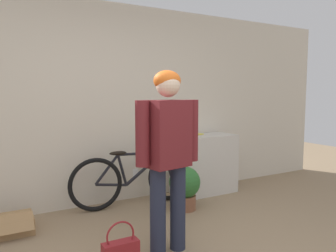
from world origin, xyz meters
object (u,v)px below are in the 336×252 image
(potted_plant, at_px, (185,186))
(handbag, at_px, (121,252))
(cardboard_box, at_px, (5,226))
(person, at_px, (168,146))
(bicycle, at_px, (135,179))
(banana, at_px, (193,135))

(potted_plant, bearing_deg, handbag, -142.94)
(handbag, distance_m, cardboard_box, 1.43)
(cardboard_box, bearing_deg, person, -41.02)
(handbag, relative_size, potted_plant, 0.73)
(bicycle, distance_m, handbag, 1.53)
(person, xyz_separation_m, banana, (1.15, 1.33, -0.12))
(banana, height_order, handbag, banana)
(bicycle, height_order, cardboard_box, bicycle)
(banana, xyz_separation_m, cardboard_box, (-2.44, -0.20, -0.77))
(bicycle, relative_size, banana, 4.80)
(cardboard_box, distance_m, potted_plant, 2.03)
(person, relative_size, handbag, 4.15)
(banana, bearing_deg, handbag, -139.63)
(bicycle, height_order, handbag, bicycle)
(person, xyz_separation_m, bicycle, (0.23, 1.28, -0.63))
(banana, height_order, potted_plant, banana)
(bicycle, bearing_deg, banana, 7.54)
(person, bearing_deg, potted_plant, 39.35)
(banana, bearing_deg, person, -130.78)
(handbag, height_order, potted_plant, potted_plant)
(bicycle, bearing_deg, cardboard_box, -169.43)
(potted_plant, bearing_deg, bicycle, 137.47)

